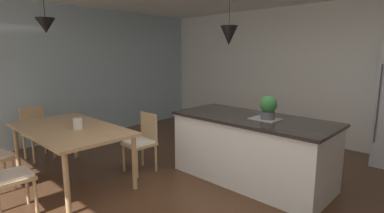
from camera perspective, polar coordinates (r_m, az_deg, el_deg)
ground_plane at (r=3.62m, az=6.76°, el=-18.96°), size 10.00×8.40×0.04m
wall_back_kitchen at (r=6.12m, az=25.87°, el=5.49°), size 10.00×0.12×2.70m
window_wall_left_glazing at (r=6.48m, az=-23.11°, el=5.89°), size 0.06×8.40×2.70m
dining_table at (r=4.33m, az=-22.75°, el=-4.64°), size 1.87×1.04×0.76m
chair_near_right at (r=3.75m, az=-32.56°, el=-11.23°), size 0.42×0.42×0.87m
chair_window_end at (r=5.57m, az=-28.07°, el=-4.20°), size 0.43×0.43×0.87m
chair_far_right at (r=4.45m, az=-9.73°, el=-6.52°), size 0.41×0.41×0.87m
kitchen_island at (r=4.16m, az=11.47°, el=-7.97°), size 2.17×0.98×0.91m
pendant_over_table at (r=4.32m, az=-26.70°, el=13.97°), size 0.24×0.24×0.69m
pendant_over_island_main at (r=4.20m, az=7.23°, el=13.62°), size 0.24×0.24×0.83m
potted_plant_on_island at (r=3.90m, az=14.65°, el=-0.12°), size 0.22×0.22×0.32m
vase_on_dining_table at (r=4.18m, az=-21.42°, el=-3.11°), size 0.12×0.12×0.15m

